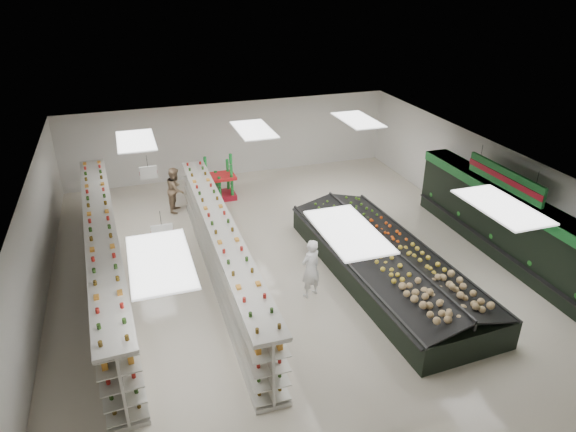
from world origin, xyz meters
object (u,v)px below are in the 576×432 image
object	(u,v)px
produce_island	(385,261)
soda_endcap	(218,179)
shopper_background	(176,189)
gondola_left	(106,258)
shopper_main	(311,268)
gondola_center	(222,254)

from	to	relation	value
produce_island	soda_endcap	size ratio (longest dim) A/B	4.59
soda_endcap	shopper_background	bearing A→B (deg)	-161.28
gondola_left	shopper_main	distance (m)	5.81
gondola_center	shopper_main	xyz separation A→B (m)	(2.13, -1.59, 0.04)
gondola_left	shopper_background	size ratio (longest dim) A/B	6.57
gondola_left	soda_endcap	distance (m)	6.55
soda_endcap	shopper_background	size ratio (longest dim) A/B	1.02
soda_endcap	shopper_main	xyz separation A→B (m)	(1.13, -7.34, 0.03)
soda_endcap	shopper_background	distance (m)	1.78
shopper_background	gondola_center	bearing A→B (deg)	-152.49
gondola_center	shopper_background	bearing A→B (deg)	97.92
gondola_left	produce_island	distance (m)	8.04
gondola_left	gondola_center	size ratio (longest dim) A/B	1.06
gondola_center	gondola_left	bearing A→B (deg)	167.77
produce_island	shopper_main	xyz separation A→B (m)	(-2.41, -0.18, 0.34)
produce_island	shopper_main	size ratio (longest dim) A/B	4.56
gondola_left	shopper_main	xyz separation A→B (m)	(5.33, -2.30, -0.01)
gondola_center	produce_island	size ratio (longest dim) A/B	1.32
gondola_left	produce_island	bearing A→B (deg)	-18.21
produce_island	shopper_main	world-z (taller)	shopper_main
shopper_background	produce_island	bearing A→B (deg)	-121.57
gondola_left	produce_island	size ratio (longest dim) A/B	1.40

